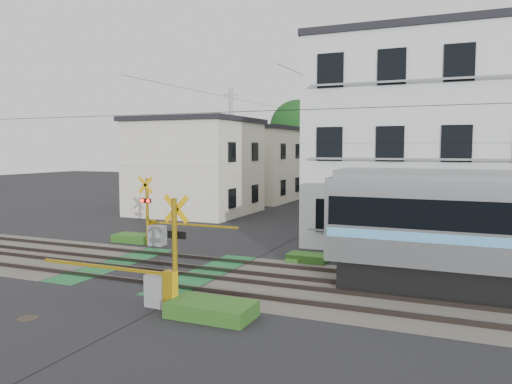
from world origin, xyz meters
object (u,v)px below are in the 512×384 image
at_px(apartment_block, 431,141).
at_px(manhole_cover, 28,318).
at_px(crossing_signal_far, 156,229).
at_px(crossing_signal_near, 161,282).
at_px(pedestrian, 333,187).

height_order(apartment_block, manhole_cover, apartment_block).
bearing_deg(crossing_signal_far, apartment_block, 27.78).
height_order(crossing_signal_near, crossing_signal_far, same).
relative_size(crossing_signal_near, apartment_block, 0.46).
distance_m(crossing_signal_far, pedestrian, 24.44).
height_order(crossing_signal_near, manhole_cover, crossing_signal_near).
relative_size(crossing_signal_near, crossing_signal_far, 1.00).
height_order(crossing_signal_near, pedestrian, crossing_signal_near).
distance_m(pedestrian, manhole_cover, 33.81).
height_order(apartment_block, pedestrian, apartment_block).
xyz_separation_m(apartment_block, manhole_cover, (-8.51, -15.26, -4.64)).
xyz_separation_m(apartment_block, pedestrian, (-9.28, 18.53, -3.72)).
bearing_deg(pedestrian, apartment_block, 95.74).
bearing_deg(crossing_signal_near, pedestrian, 96.07).
height_order(crossing_signal_near, apartment_block, apartment_block).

